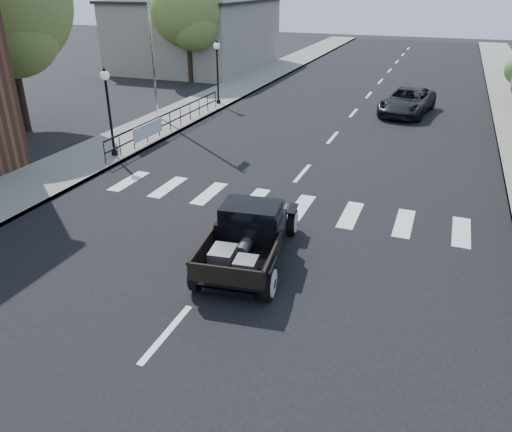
% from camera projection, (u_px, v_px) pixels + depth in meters
% --- Properties ---
extents(ground, '(120.00, 120.00, 0.00)m').
position_uv_depth(ground, '(226.00, 264.00, 12.73)').
color(ground, black).
rests_on(ground, ground).
extents(road, '(14.00, 80.00, 0.02)m').
position_uv_depth(road, '(346.00, 122.00, 25.38)').
color(road, black).
rests_on(road, ground).
extents(road_markings, '(12.00, 60.00, 0.06)m').
position_uv_depth(road_markings, '(322.00, 151.00, 21.17)').
color(road_markings, silver).
rests_on(road_markings, ground).
extents(sidewalk_left, '(3.00, 80.00, 0.15)m').
position_uv_depth(sidewalk_left, '(197.00, 107.00, 28.10)').
color(sidewalk_left, gray).
rests_on(sidewalk_left, ground).
extents(low_building_left, '(10.00, 12.00, 5.00)m').
position_uv_depth(low_building_left, '(197.00, 36.00, 40.12)').
color(low_building_left, '#A09486').
rests_on(low_building_left, ground).
extents(railing, '(0.08, 10.00, 1.00)m').
position_uv_depth(railing, '(170.00, 120.00, 23.24)').
color(railing, black).
rests_on(railing, sidewalk_left).
extents(banner, '(0.04, 2.20, 0.60)m').
position_uv_depth(banner, '(149.00, 136.00, 21.62)').
color(banner, silver).
rests_on(banner, sidewalk_left).
extents(lamp_post_b, '(0.36, 0.36, 3.45)m').
position_uv_depth(lamp_post_b, '(109.00, 113.00, 19.44)').
color(lamp_post_b, black).
rests_on(lamp_post_b, sidewalk_left).
extents(lamp_post_c, '(0.36, 0.36, 3.45)m').
position_uv_depth(lamp_post_c, '(218.00, 72.00, 27.88)').
color(lamp_post_c, black).
rests_on(lamp_post_c, sidewalk_left).
extents(big_tree_near, '(5.90, 5.90, 8.67)m').
position_uv_depth(big_tree_near, '(9.00, 35.00, 22.14)').
color(big_tree_near, olive).
rests_on(big_tree_near, ground).
extents(big_tree_far, '(4.91, 4.91, 7.21)m').
position_uv_depth(big_tree_far, '(188.00, 28.00, 33.78)').
color(big_tree_far, olive).
rests_on(big_tree_far, ground).
extents(hotrod_pickup, '(2.61, 4.67, 1.54)m').
position_uv_depth(hotrod_pickup, '(249.00, 234.00, 12.55)').
color(hotrod_pickup, black).
rests_on(hotrod_pickup, ground).
extents(second_car, '(2.92, 5.14, 1.35)m').
position_uv_depth(second_car, '(407.00, 101.00, 26.65)').
color(second_car, black).
rests_on(second_car, ground).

